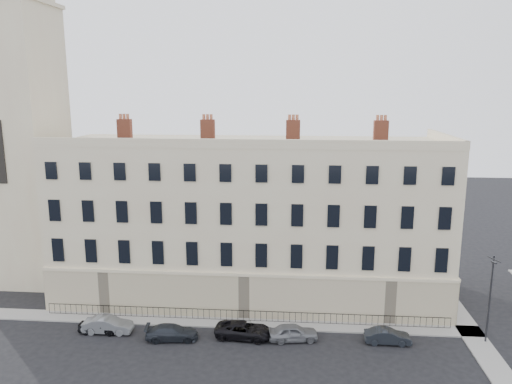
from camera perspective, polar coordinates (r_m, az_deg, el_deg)
ground at (r=39.86m, az=6.75°, el=-18.26°), size 160.00×160.00×0.00m
terrace at (r=48.27m, az=-0.62°, el=-3.08°), size 36.22×12.22×17.00m
church_tower at (r=56.16m, az=-26.02°, el=9.38°), size 8.00×8.13×44.00m
pavement_terrace at (r=44.98m, az=-6.74°, el=-14.46°), size 48.00×2.00×0.12m
pavement_east_return at (r=49.13m, az=22.16°, el=-12.94°), size 2.00×24.00×0.12m
railings at (r=44.55m, az=-1.44°, el=-13.95°), size 35.00×0.04×0.96m
car_a at (r=44.70m, az=-17.50°, el=-14.41°), size 3.35×1.38×1.14m
car_b at (r=44.47m, az=-16.57°, el=-14.35°), size 4.11×1.48×1.35m
car_c at (r=42.27m, az=-9.59°, el=-15.54°), size 4.38×2.19×1.22m
car_d at (r=41.99m, az=-1.41°, el=-15.50°), size 4.81×2.52×1.29m
car_e at (r=41.68m, az=4.26°, el=-15.71°), size 4.18×2.22×1.36m
car_f at (r=42.49m, az=14.81°, el=-15.65°), size 3.64×1.27×1.20m
streetlamp at (r=43.68m, az=25.18°, el=-10.68°), size 0.68×1.51×7.30m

